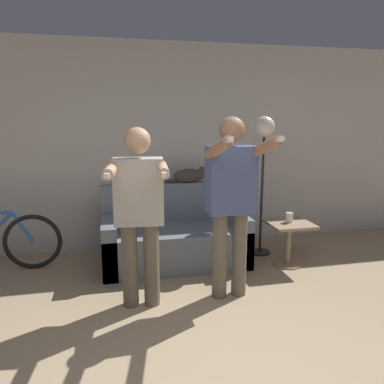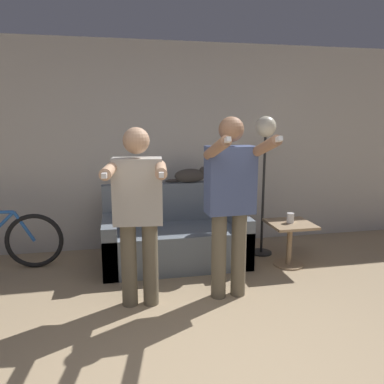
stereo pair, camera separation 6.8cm
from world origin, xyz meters
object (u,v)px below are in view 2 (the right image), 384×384
(cat, at_px, (191,175))
(cup, at_px, (290,218))
(floor_lamp, at_px, (265,143))
(side_table, at_px, (290,235))
(person_right, at_px, (231,195))
(couch, at_px, (175,239))
(person_left, at_px, (138,206))

(cat, relative_size, cup, 4.72)
(floor_lamp, height_order, side_table, floor_lamp)
(person_right, bearing_deg, side_table, 31.53)
(couch, xyz_separation_m, cup, (1.27, -0.35, 0.28))
(couch, xyz_separation_m, person_left, (-0.47, -0.96, 0.64))
(person_right, height_order, side_table, person_right)
(couch, xyz_separation_m, floor_lamp, (1.10, 0.07, 1.09))
(floor_lamp, bearing_deg, person_right, -125.75)
(couch, bearing_deg, floor_lamp, 3.37)
(person_right, relative_size, floor_lamp, 1.00)
(floor_lamp, bearing_deg, person_left, -146.80)
(cat, bearing_deg, floor_lamp, -15.18)
(couch, relative_size, floor_lamp, 0.97)
(side_table, bearing_deg, person_right, -146.28)
(person_left, height_order, cup, person_left)
(person_left, distance_m, person_right, 0.84)
(floor_lamp, bearing_deg, couch, -176.63)
(person_left, bearing_deg, cat, 66.53)
(side_table, bearing_deg, person_left, -160.78)
(person_right, xyz_separation_m, floor_lamp, (0.74, 1.03, 0.40))
(person_left, height_order, person_right, person_right)
(floor_lamp, xyz_separation_m, cup, (0.16, -0.42, -0.82))
(cat, bearing_deg, couch, -130.37)
(side_table, height_order, cup, cup)
(couch, relative_size, person_left, 1.03)
(couch, distance_m, cat, 0.80)
(person_left, xyz_separation_m, side_table, (1.74, 0.61, -0.56))
(cat, distance_m, floor_lamp, 0.97)
(couch, height_order, side_table, couch)
(person_left, xyz_separation_m, cup, (1.74, 0.61, -0.36))
(couch, xyz_separation_m, person_right, (0.36, -0.96, 0.70))
(person_left, relative_size, cup, 14.40)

